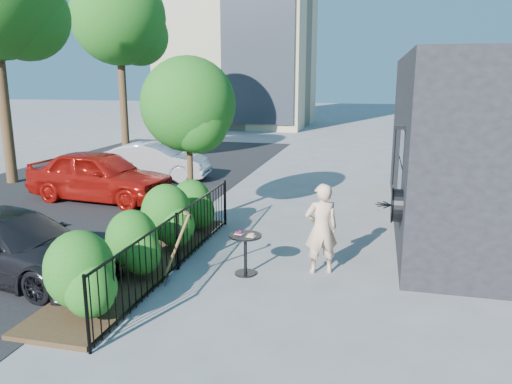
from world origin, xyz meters
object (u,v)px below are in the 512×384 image
(car_red, at_px, (100,175))
(car_darkgrey, at_px, (14,245))
(cafe_table, at_px, (245,247))
(woman, at_px, (321,229))
(street_tree_far, at_px, (120,24))
(shovel, at_px, (175,252))
(car_silver, at_px, (154,161))
(patio_tree, at_px, (190,110))

(car_red, bearing_deg, car_darkgrey, -158.20)
(car_red, distance_m, car_darkgrey, 5.66)
(cafe_table, relative_size, woman, 0.48)
(cafe_table, bearing_deg, woman, 17.42)
(street_tree_far, xyz_separation_m, shovel, (8.68, -14.64, -5.32))
(shovel, distance_m, car_red, 6.82)
(shovel, xyz_separation_m, car_darkgrey, (-2.97, -0.31, -0.01))
(shovel, bearing_deg, car_red, 130.95)
(shovel, height_order, car_silver, shovel)
(car_silver, bearing_deg, car_darkgrey, -177.16)
(patio_tree, relative_size, cafe_table, 4.93)
(car_red, bearing_deg, cafe_table, -122.12)
(cafe_table, xyz_separation_m, car_silver, (-5.34, 7.61, 0.12))
(street_tree_far, xyz_separation_m, car_darkgrey, (5.71, -14.95, -5.33))
(street_tree_far, distance_m, cafe_table, 17.78)
(car_red, height_order, car_silver, car_red)
(shovel, xyz_separation_m, car_silver, (-4.30, 8.37, 0.04))
(car_silver, bearing_deg, street_tree_far, 29.05)
(cafe_table, distance_m, woman, 1.41)
(patio_tree, relative_size, woman, 2.35)
(street_tree_far, relative_size, car_silver, 2.15)
(car_darkgrey, bearing_deg, patio_tree, -18.40)
(shovel, bearing_deg, car_silver, 117.19)
(street_tree_far, relative_size, car_darkgrey, 2.04)
(shovel, distance_m, car_darkgrey, 2.98)
(cafe_table, height_order, woman, woman)
(woman, bearing_deg, shovel, 5.55)
(street_tree_far, height_order, car_silver, street_tree_far)
(woman, relative_size, car_red, 0.39)
(street_tree_far, relative_size, woman, 4.94)
(car_red, bearing_deg, patio_tree, -109.65)
(woman, xyz_separation_m, car_red, (-6.82, 3.97, -0.10))
(car_red, bearing_deg, shovel, -132.62)
(cafe_table, xyz_separation_m, car_darkgrey, (-4.00, -1.07, 0.07))
(car_silver, xyz_separation_m, car_darkgrey, (1.33, -8.68, -0.04))
(cafe_table, bearing_deg, patio_tree, 126.98)
(shovel, relative_size, car_darkgrey, 0.34)
(street_tree_far, relative_size, car_red, 1.91)
(street_tree_far, distance_m, woman, 18.13)
(car_silver, relative_size, car_darkgrey, 0.95)
(shovel, bearing_deg, patio_tree, 105.91)
(patio_tree, xyz_separation_m, cafe_table, (2.02, -2.68, -2.25))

